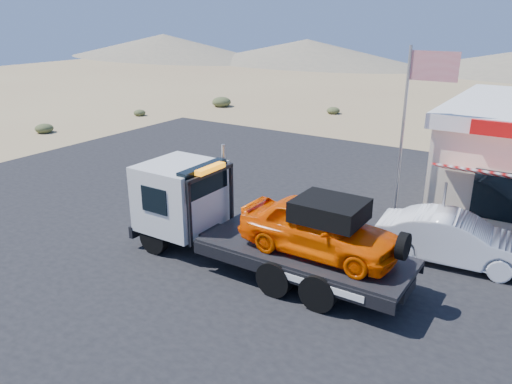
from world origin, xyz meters
TOP-DOWN VIEW (x-y plane):
  - ground at (0.00, 0.00)m, footprint 120.00×120.00m
  - asphalt_lot at (2.00, 3.00)m, footprint 32.00×24.00m
  - tow_truck at (2.37, -0.66)m, footprint 8.26×2.45m
  - white_sedan at (7.07, 2.73)m, footprint 4.54×1.95m
  - flagpole at (4.93, 4.50)m, footprint 1.55×0.10m
  - desert_scrub at (-14.64, 10.61)m, footprint 24.86×33.80m
  - distant_hills at (-9.77, 55.14)m, footprint 126.00×48.00m

SIDE VIEW (x-z plane):
  - ground at x=0.00m, z-range 0.00..0.00m
  - asphalt_lot at x=2.00m, z-range 0.00..0.02m
  - desert_scrub at x=-14.64m, z-range -0.09..0.71m
  - white_sedan at x=7.07m, z-range 0.02..1.48m
  - tow_truck at x=2.37m, z-range 0.11..2.87m
  - distant_hills at x=-9.77m, z-range -0.21..3.99m
  - flagpole at x=4.93m, z-range 0.76..6.76m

